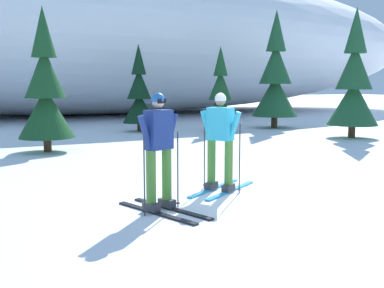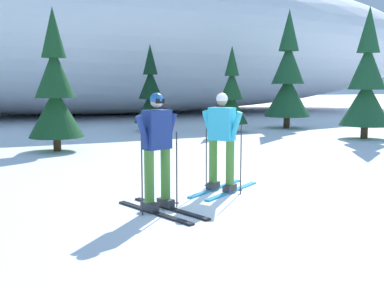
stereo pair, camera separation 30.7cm
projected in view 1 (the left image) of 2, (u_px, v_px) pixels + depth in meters
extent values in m
plane|color=white|center=(263.00, 195.00, 8.04)|extent=(120.00, 120.00, 0.00)
cube|color=#2893CC|center=(214.00, 188.00, 8.48)|extent=(1.48, 1.04, 0.03)
cube|color=#2893CC|center=(231.00, 191.00, 8.30)|extent=(1.48, 1.04, 0.03)
cube|color=#38383D|center=(211.00, 185.00, 8.39)|extent=(0.31, 0.27, 0.12)
cube|color=#38383D|center=(228.00, 188.00, 8.20)|extent=(0.31, 0.27, 0.12)
cylinder|color=#4C8433|center=(211.00, 161.00, 8.33)|extent=(0.15, 0.15, 0.79)
cylinder|color=#4C8433|center=(229.00, 163.00, 8.14)|extent=(0.15, 0.15, 0.79)
cube|color=#33B7D6|center=(220.00, 124.00, 8.15)|extent=(0.45, 0.50, 0.58)
cylinder|color=#33B7D6|center=(207.00, 126.00, 8.30)|extent=(0.24, 0.28, 0.58)
cylinder|color=#33B7D6|center=(234.00, 128.00, 8.01)|extent=(0.24, 0.28, 0.58)
sphere|color=#A37556|center=(220.00, 100.00, 8.09)|extent=(0.19, 0.19, 0.19)
sphere|color=white|center=(220.00, 99.00, 8.09)|extent=(0.21, 0.21, 0.21)
cube|color=black|center=(223.00, 100.00, 8.16)|extent=(0.11, 0.14, 0.07)
cylinder|color=#2D2D33|center=(204.00, 155.00, 8.47)|extent=(0.02, 0.02, 1.24)
cylinder|color=#2D2D33|center=(204.00, 185.00, 8.54)|extent=(0.07, 0.07, 0.01)
cylinder|color=#2D2D33|center=(240.00, 159.00, 8.09)|extent=(0.02, 0.02, 1.24)
cylinder|color=#2D2D33|center=(239.00, 190.00, 8.16)|extent=(0.07, 0.07, 0.01)
cube|color=black|center=(171.00, 209.00, 7.10)|extent=(0.73, 1.60, 0.03)
cube|color=black|center=(156.00, 213.00, 6.87)|extent=(0.73, 1.60, 0.03)
cube|color=#38383D|center=(167.00, 203.00, 7.16)|extent=(0.23, 0.31, 0.12)
cube|color=#38383D|center=(151.00, 207.00, 6.93)|extent=(0.23, 0.31, 0.12)
cylinder|color=#4C8433|center=(167.00, 174.00, 7.10)|extent=(0.15, 0.15, 0.80)
cylinder|color=#4C8433|center=(151.00, 177.00, 6.87)|extent=(0.15, 0.15, 0.80)
cube|color=navy|center=(159.00, 130.00, 6.89)|extent=(0.47, 0.37, 0.59)
cylinder|color=navy|center=(171.00, 132.00, 7.08)|extent=(0.29, 0.20, 0.58)
cylinder|color=navy|center=(146.00, 134.00, 6.72)|extent=(0.29, 0.20, 0.58)
sphere|color=beige|center=(158.00, 102.00, 6.83)|extent=(0.19, 0.19, 0.19)
sphere|color=#2366B2|center=(158.00, 100.00, 6.83)|extent=(0.21, 0.21, 0.21)
cube|color=black|center=(162.00, 101.00, 6.78)|extent=(0.15, 0.09, 0.07)
cylinder|color=#2D2D33|center=(178.00, 170.00, 7.18)|extent=(0.02, 0.02, 1.20)
cylinder|color=#2D2D33|center=(178.00, 203.00, 7.25)|extent=(0.07, 0.07, 0.01)
cylinder|color=#2D2D33|center=(144.00, 176.00, 6.69)|extent=(0.02, 0.02, 1.20)
cylinder|color=#2D2D33|center=(145.00, 212.00, 6.76)|extent=(0.07, 0.07, 0.01)
cylinder|color=#47301E|center=(47.00, 142.00, 13.09)|extent=(0.22, 0.22, 0.55)
cone|color=#194723|center=(46.00, 113.00, 12.98)|extent=(1.58, 1.58, 1.41)
cone|color=#194723|center=(45.00, 73.00, 12.83)|extent=(1.14, 1.14, 1.41)
cone|color=#194723|center=(43.00, 31.00, 12.69)|extent=(0.69, 0.69, 1.41)
cylinder|color=#47301E|center=(140.00, 126.00, 18.75)|extent=(0.19, 0.19, 0.48)
cone|color=black|center=(139.00, 108.00, 18.65)|extent=(1.36, 1.36, 1.22)
cone|color=black|center=(139.00, 84.00, 18.53)|extent=(0.98, 0.98, 1.22)
cone|color=black|center=(139.00, 59.00, 18.40)|extent=(0.60, 0.60, 1.22)
cylinder|color=#47301E|center=(220.00, 126.00, 18.57)|extent=(0.19, 0.19, 0.47)
cone|color=#194723|center=(220.00, 109.00, 18.47)|extent=(1.33, 1.33, 1.19)
cone|color=#194723|center=(220.00, 85.00, 18.35)|extent=(0.96, 0.96, 1.19)
cone|color=#194723|center=(221.00, 61.00, 18.22)|extent=(0.58, 0.58, 1.19)
cylinder|color=#47301E|center=(274.00, 120.00, 20.29)|extent=(0.28, 0.28, 0.69)
cone|color=#1E512D|center=(275.00, 96.00, 20.15)|extent=(1.98, 1.98, 1.77)
cone|color=#1E512D|center=(276.00, 63.00, 19.96)|extent=(1.42, 1.42, 1.77)
cone|color=#1E512D|center=(276.00, 30.00, 19.78)|extent=(0.87, 0.87, 1.77)
cylinder|color=#47301E|center=(352.00, 129.00, 16.52)|extent=(0.25, 0.25, 0.62)
cone|color=#1E512D|center=(353.00, 103.00, 16.40)|extent=(1.78, 1.78, 1.60)
cone|color=#1E512D|center=(355.00, 67.00, 16.23)|extent=(1.28, 1.28, 1.60)
cone|color=#1E512D|center=(356.00, 30.00, 16.07)|extent=(0.78, 0.78, 1.60)
ellipsoid|color=white|center=(89.00, 41.00, 29.12)|extent=(49.28, 20.21, 9.27)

